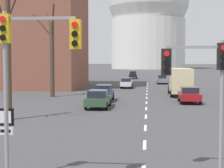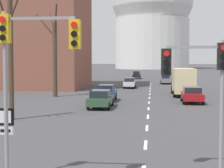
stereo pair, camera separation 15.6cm
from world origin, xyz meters
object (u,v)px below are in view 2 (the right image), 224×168
object	(u,v)px
traffic_signal_near_left	(28,52)
sedan_far_right	(101,99)
route_sign_post	(6,129)
sedan_mid_centre	(137,75)
sedan_distant_centre	(130,83)
sedan_near_right	(165,79)
sedan_near_left	(107,93)
traffic_signal_near_right	(202,72)
sedan_far_left	(192,95)
delivery_truck	(183,81)

from	to	relation	value
traffic_signal_near_left	sedan_far_right	bearing A→B (deg)	90.85
route_sign_post	sedan_mid_centre	size ratio (longest dim) A/B	0.55
sedan_distant_centre	sedan_near_right	bearing A→B (deg)	62.14
sedan_mid_centre	sedan_near_right	bearing A→B (deg)	-71.91
route_sign_post	sedan_distant_centre	xyz separation A→B (m)	(1.74, 41.95, -0.89)
sedan_near_left	route_sign_post	bearing A→B (deg)	-91.21
traffic_signal_near_right	sedan_far_right	xyz separation A→B (m)	(-6.14, 17.80, -2.84)
sedan_distant_centre	sedan_mid_centre	bearing A→B (deg)	90.35
traffic_signal_near_right	sedan_far_left	size ratio (longest dim) A/B	1.15
sedan_near_left	delivery_truck	world-z (taller)	delivery_truck
route_sign_post	sedan_far_right	xyz separation A→B (m)	(0.65, 19.09, -0.89)
traffic_signal_near_left	sedan_distant_centre	size ratio (longest dim) A/B	1.35
sedan_mid_centre	sedan_distant_centre	xyz separation A→B (m)	(0.17, -27.79, -0.07)
route_sign_post	delivery_truck	bearing A→B (deg)	74.62
traffic_signal_near_left	sedan_far_left	bearing A→B (deg)	71.83
route_sign_post	sedan_near_right	size ratio (longest dim) A/B	0.55
sedan_mid_centre	sedan_far_left	world-z (taller)	sedan_mid_centre
route_sign_post	delivery_truck	distance (m)	32.11
route_sign_post	delivery_truck	size ratio (longest dim) A/B	0.34
route_sign_post	sedan_mid_centre	bearing A→B (deg)	88.71
traffic_signal_near_right	sedan_near_left	world-z (taller)	traffic_signal_near_right
traffic_signal_near_right	sedan_mid_centre	xyz separation A→B (m)	(-5.22, 68.45, -2.77)
sedan_far_left	sedan_near_left	bearing A→B (deg)	174.37
sedan_distant_centre	sedan_far_left	bearing A→B (deg)	-69.11
delivery_truck	sedan_far_right	bearing A→B (deg)	-123.53
sedan_distant_centre	sedan_near_left	bearing A→B (deg)	-93.98
sedan_near_left	sedan_far_left	xyz separation A→B (m)	(8.24, -0.81, -0.03)
traffic_signal_near_right	sedan_far_left	xyz separation A→B (m)	(1.96, 22.25, -2.82)
sedan_near_right	route_sign_post	bearing A→B (deg)	-97.87
sedan_near_right	sedan_far_right	size ratio (longest dim) A/B	1.00
sedan_near_left	sedan_mid_centre	distance (m)	45.39
sedan_mid_centre	delivery_truck	size ratio (longest dim) A/B	0.63
traffic_signal_near_left	delivery_truck	bearing A→B (deg)	76.36
traffic_signal_near_right	route_sign_post	distance (m)	7.18
sedan_near_right	sedan_far_right	xyz separation A→B (m)	(-6.59, -33.28, -0.00)
sedan_mid_centre	sedan_distant_centre	world-z (taller)	sedan_mid_centre
sedan_near_right	sedan_mid_centre	distance (m)	18.28
sedan_far_right	sedan_distant_centre	size ratio (longest dim) A/B	1.07
traffic_signal_near_left	route_sign_post	world-z (taller)	traffic_signal_near_left
traffic_signal_near_right	route_sign_post	world-z (taller)	traffic_signal_near_right
sedan_far_left	sedan_distant_centre	world-z (taller)	sedan_far_left
route_sign_post	sedan_far_left	distance (m)	25.14
route_sign_post	sedan_near_right	xyz separation A→B (m)	(7.24, 52.37, -0.89)
route_sign_post	sedan_near_left	size ratio (longest dim) A/B	0.57
sedan_far_left	sedan_far_right	xyz separation A→B (m)	(-8.10, -4.46, -0.02)
sedan_near_right	sedan_mid_centre	world-z (taller)	sedan_mid_centre
sedan_distant_centre	delivery_truck	bearing A→B (deg)	-58.31
sedan_near_left	sedan_far_left	world-z (taller)	sedan_near_left
traffic_signal_near_left	sedan_far_right	distance (m)	19.69
sedan_near_right	sedan_mid_centre	size ratio (longest dim) A/B	1.00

